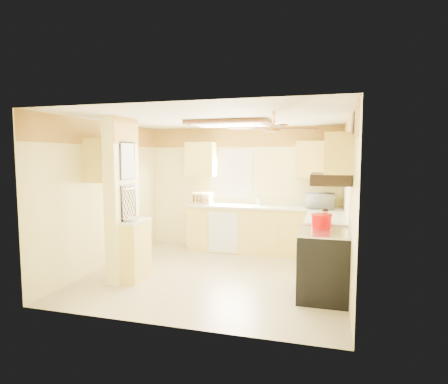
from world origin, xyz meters
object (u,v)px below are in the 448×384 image
(microwave, at_px, (321,200))
(dutch_oven, at_px, (322,221))
(kettle, at_px, (325,216))
(stove, at_px, (323,265))
(bowl, at_px, (131,219))

(microwave, distance_m, dutch_oven, 1.89)
(kettle, bearing_deg, dutch_oven, -99.00)
(microwave, bearing_deg, stove, 93.02)
(stove, relative_size, microwave, 1.76)
(dutch_oven, xyz_separation_m, kettle, (0.05, 0.29, 0.02))
(bowl, bearing_deg, dutch_oven, 7.51)
(kettle, bearing_deg, stove, -91.03)
(stove, distance_m, dutch_oven, 0.61)
(bowl, bearing_deg, kettle, 13.08)
(microwave, bearing_deg, bowl, 40.17)
(stove, height_order, bowl, bowl)
(microwave, bearing_deg, dutch_oven, 92.27)
(stove, distance_m, bowl, 2.86)
(stove, xyz_separation_m, microwave, (-0.10, 2.14, 0.62))
(microwave, relative_size, kettle, 2.51)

